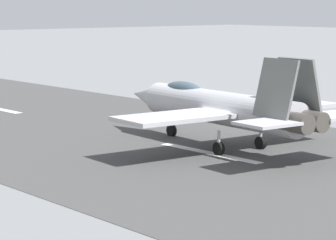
# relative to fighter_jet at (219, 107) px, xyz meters

# --- Properties ---
(ground_plane) EXTENTS (400.00, 400.00, 0.00)m
(ground_plane) POSITION_rel_fighter_jet_xyz_m (-0.84, 1.76, -2.46)
(ground_plane) COLOR slate
(runway_strip) EXTENTS (240.00, 26.00, 0.02)m
(runway_strip) POSITION_rel_fighter_jet_xyz_m (-0.86, 1.76, -2.45)
(runway_strip) COLOR #424140
(runway_strip) RESTS_ON ground
(fighter_jet) EXTENTS (17.61, 14.98, 5.66)m
(fighter_jet) POSITION_rel_fighter_jet_xyz_m (0.00, 0.00, 0.00)
(fighter_jet) COLOR #B3B3B9
(fighter_jet) RESTS_ON ground
(marker_cone_mid) EXTENTS (0.44, 0.44, 0.55)m
(marker_cone_mid) POSITION_rel_fighter_jet_xyz_m (3.37, -10.31, -2.19)
(marker_cone_mid) COLOR orange
(marker_cone_mid) RESTS_ON ground
(marker_cone_far) EXTENTS (0.44, 0.44, 0.55)m
(marker_cone_far) POSITION_rel_fighter_jet_xyz_m (19.15, -10.31, -2.19)
(marker_cone_far) COLOR orange
(marker_cone_far) RESTS_ON ground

